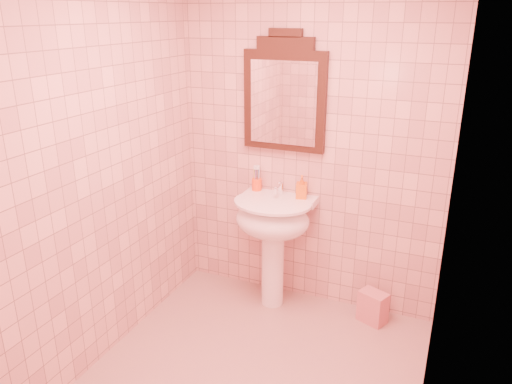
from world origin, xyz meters
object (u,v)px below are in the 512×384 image
at_px(toothbrush_cup, 257,184).
at_px(soap_dispenser, 302,187).
at_px(towel, 373,307).
at_px(pedestal_sink, 273,226).
at_px(mirror, 284,96).

xyz_separation_m(toothbrush_cup, soap_dispenser, (0.37, -0.03, 0.04)).
height_order(soap_dispenser, towel, soap_dispenser).
bearing_deg(toothbrush_cup, soap_dispenser, -4.60).
relative_size(pedestal_sink, soap_dispenser, 4.96).
relative_size(mirror, toothbrush_cup, 4.95).
xyz_separation_m(pedestal_sink, toothbrush_cup, (-0.20, 0.17, 0.25)).
xyz_separation_m(soap_dispenser, towel, (0.60, -0.08, -0.83)).
xyz_separation_m(pedestal_sink, mirror, (-0.00, 0.20, 0.94)).
bearing_deg(toothbrush_cup, towel, -6.49).
bearing_deg(soap_dispenser, mirror, 147.26).
bearing_deg(towel, soap_dispenser, 172.35).
distance_m(pedestal_sink, towel, 0.95).
height_order(toothbrush_cup, soap_dispenser, same).
bearing_deg(soap_dispenser, towel, -21.67).
bearing_deg(soap_dispenser, toothbrush_cup, 161.38).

